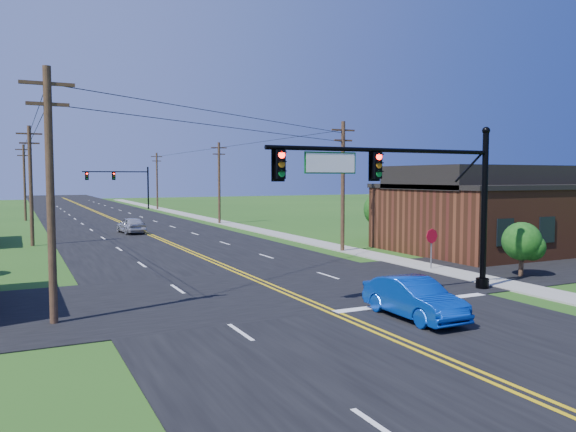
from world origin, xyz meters
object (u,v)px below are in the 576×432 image
signal_mast_main (406,187)px  blue_car (414,299)px  stop_sign (432,240)px  signal_mast_far (120,181)px

signal_mast_main → blue_car: size_ratio=2.51×
signal_mast_main → stop_sign: (5.89, 5.24, -3.08)m
stop_sign → blue_car: bearing=-137.6°
blue_car → stop_sign: 11.43m
signal_mast_far → stop_sign: bearing=-85.0°
blue_car → stop_sign: stop_sign is taller
blue_car → signal_mast_main: bearing=57.5°
blue_car → stop_sign: bearing=46.8°
signal_mast_far → blue_car: signal_mast_far is taller
signal_mast_main → stop_sign: signal_mast_main is taller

